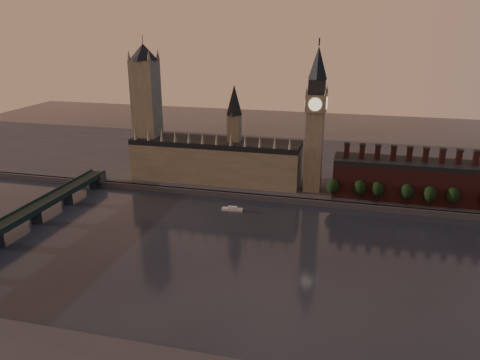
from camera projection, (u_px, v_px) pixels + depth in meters
The scene contains 14 objects.
ground at pixel (271, 264), 245.66m from camera, with size 900.00×900.00×0.00m, color black.
north_bank at pixel (308, 166), 408.69m from camera, with size 900.00×182.00×4.00m.
palace_of_westminster at pixel (216, 158), 359.36m from camera, with size 130.00×30.30×74.00m.
victoria_tower at pixel (147, 107), 360.43m from camera, with size 24.00×24.00×108.00m.
big_ben at pixel (315, 119), 326.38m from camera, with size 15.00×15.00×107.00m.
chimney_block at pixel (414, 179), 322.54m from camera, with size 110.00×25.00×37.00m.
embankment_tree_0 at pixel (333, 186), 322.09m from camera, with size 8.60×8.60×14.88m.
embankment_tree_1 at pixel (360, 188), 318.79m from camera, with size 8.60×8.60×14.88m.
embankment_tree_2 at pixel (377, 189), 315.97m from camera, with size 8.60×8.60×14.88m.
embankment_tree_3 at pixel (407, 192), 311.58m from camera, with size 8.60×8.60×14.88m.
embankment_tree_4 at pixel (430, 194), 307.25m from camera, with size 8.60×8.60×14.88m.
embankment_tree_5 at pixel (453, 196), 304.79m from camera, with size 8.60×8.60×14.88m.
westminster_bridge at pixel (13, 224), 276.78m from camera, with size 14.00×200.00×11.55m.
river_boat at pixel (232, 209), 315.40m from camera, with size 14.41×4.85×2.84m.
Camera 1 is at (37.98, -216.14, 119.99)m, focal length 35.00 mm.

